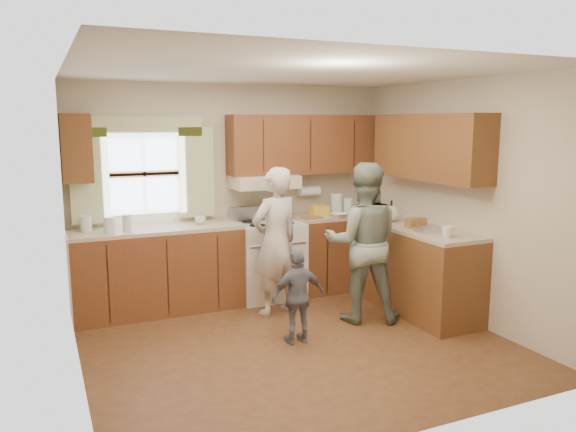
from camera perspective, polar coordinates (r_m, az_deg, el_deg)
name	(u,v)px	position (r m, az deg, el deg)	size (l,w,h in m)	color
room	(296,212)	(5.11, 0.81, 0.36)	(3.80, 3.80, 3.80)	#4B2E17
kitchen_fixtures	(305,231)	(6.39, 1.71, -1.54)	(3.80, 2.25, 2.15)	#4B2510
stove	(268,259)	(6.67, -2.07, -4.35)	(0.76, 0.67, 1.07)	silver
woman_left	(275,242)	(6.01, -1.28, -2.61)	(0.58, 0.38, 1.60)	#BFB4A8
woman_right	(363,243)	(5.87, 7.61, -2.69)	(0.81, 0.63, 1.66)	#2A4237
child	(298,296)	(5.30, 1.05, -8.18)	(0.53, 0.22, 0.90)	slate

